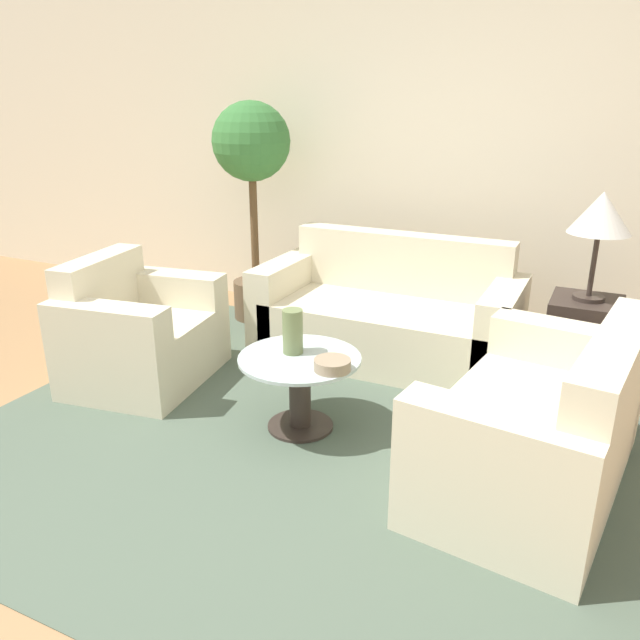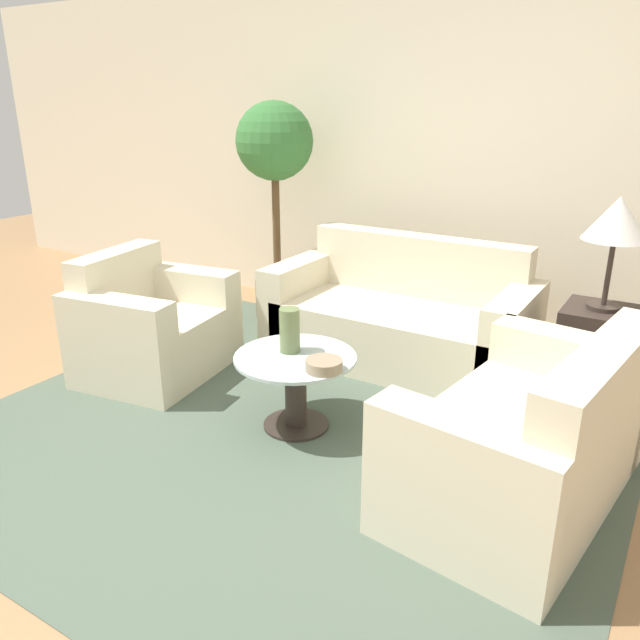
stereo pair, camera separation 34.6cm
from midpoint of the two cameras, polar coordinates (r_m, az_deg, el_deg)
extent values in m
plane|color=#9E754C|center=(2.99, -14.78, -16.30)|extent=(14.00, 14.00, 0.00)
cube|color=beige|center=(4.91, 6.00, 14.78)|extent=(10.00, 0.06, 2.60)
cube|color=#4C5B4C|center=(3.50, -4.68, -9.77)|extent=(3.39, 3.20, 0.01)
cube|color=beige|center=(4.27, 3.64, -1.09)|extent=(1.55, 0.81, 0.41)
cube|color=beige|center=(4.48, 5.22, 2.71)|extent=(1.55, 0.18, 0.82)
cube|color=beige|center=(4.56, -5.36, 1.66)|extent=(0.20, 0.81, 0.62)
cube|color=beige|center=(4.03, 13.90, -1.37)|extent=(0.20, 0.81, 0.62)
cube|color=beige|center=(4.16, -17.96, -2.65)|extent=(0.84, 0.82, 0.41)
cube|color=beige|center=(4.26, -21.35, 0.23)|extent=(0.28, 0.74, 0.79)
cube|color=beige|center=(3.86, -21.13, -3.13)|extent=(0.77, 0.31, 0.62)
cube|color=beige|center=(4.40, -15.48, 0.31)|extent=(0.77, 0.31, 0.62)
cube|color=beige|center=(3.05, 15.51, -10.99)|extent=(0.91, 1.23, 0.41)
cube|color=beige|center=(2.90, 21.43, -8.90)|extent=(0.33, 1.15, 0.81)
cube|color=beige|center=(3.49, 18.65, -5.26)|extent=(0.79, 0.30, 0.62)
cube|color=beige|center=(2.53, 11.49, -14.74)|extent=(0.79, 0.30, 0.62)
cylinder|color=#332823|center=(3.49, -4.69, -9.68)|extent=(0.36, 0.36, 0.02)
cylinder|color=#332823|center=(3.40, -4.78, -6.85)|extent=(0.12, 0.12, 0.41)
cylinder|color=#B2C6C6|center=(3.31, -4.88, -3.57)|extent=(0.66, 0.66, 0.02)
cube|color=#332823|center=(4.01, 20.50, -2.33)|extent=(0.40, 0.40, 0.60)
cylinder|color=#332823|center=(3.91, 21.05, 1.89)|extent=(0.18, 0.18, 0.02)
cylinder|color=#332823|center=(3.86, 21.41, 4.67)|extent=(0.03, 0.03, 0.37)
cone|color=beige|center=(3.80, 21.98, 9.07)|extent=(0.35, 0.35, 0.24)
cylinder|color=brown|center=(5.14, -7.73, 1.88)|extent=(0.37, 0.37, 0.31)
cylinder|color=brown|center=(4.98, -8.06, 8.66)|extent=(0.06, 0.06, 0.93)
sphere|color=#387538|center=(4.90, -8.42, 15.85)|extent=(0.59, 0.59, 0.59)
cylinder|color=#6B7A4C|center=(3.32, -5.50, -1.10)|extent=(0.11, 0.11, 0.24)
cylinder|color=gray|center=(3.13, -2.04, -4.18)|extent=(0.19, 0.19, 0.06)
camera|label=1|loc=(0.17, -92.86, -1.04)|focal=35.00mm
camera|label=2|loc=(0.17, 87.14, 1.04)|focal=35.00mm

